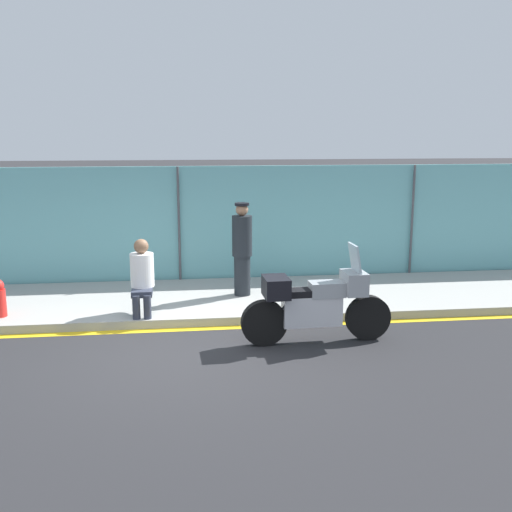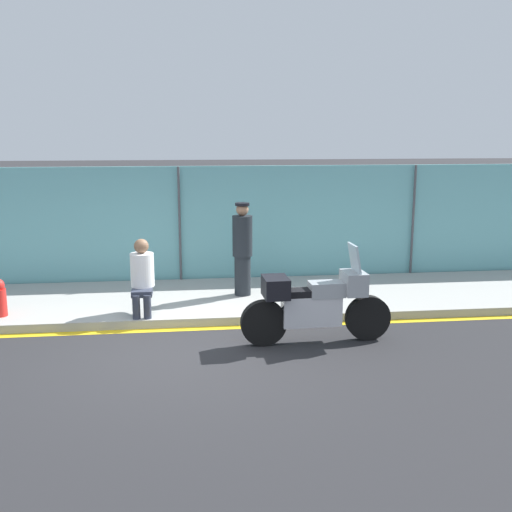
% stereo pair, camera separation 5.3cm
% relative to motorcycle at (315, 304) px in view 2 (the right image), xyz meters
% --- Properties ---
extents(ground_plane, '(120.00, 120.00, 0.00)m').
position_rel_motorcycle_xyz_m(ground_plane, '(-2.02, -0.23, -0.60)').
color(ground_plane, '#262628').
extents(sidewalk, '(36.29, 2.70, 0.14)m').
position_rel_motorcycle_xyz_m(sidewalk, '(-2.02, 2.27, -0.53)').
color(sidewalk, '#9E9E99').
rests_on(sidewalk, ground_plane).
extents(curb_paint_stripe, '(36.29, 0.18, 0.01)m').
position_rel_motorcycle_xyz_m(curb_paint_stripe, '(-2.02, 0.83, -0.60)').
color(curb_paint_stripe, gold).
rests_on(curb_paint_stripe, ground_plane).
extents(storefront_fence, '(34.47, 0.17, 2.44)m').
position_rel_motorcycle_xyz_m(storefront_fence, '(-2.02, 3.70, 0.62)').
color(storefront_fence, '#6BB2B7').
rests_on(storefront_fence, ground_plane).
extents(motorcycle, '(2.30, 0.55, 1.49)m').
position_rel_motorcycle_xyz_m(motorcycle, '(0.00, 0.00, 0.00)').
color(motorcycle, black).
rests_on(motorcycle, ground_plane).
extents(officer_standing, '(0.37, 0.37, 1.71)m').
position_rel_motorcycle_xyz_m(officer_standing, '(-0.87, 2.29, 0.42)').
color(officer_standing, '#1E2328').
rests_on(officer_standing, sidewalk).
extents(person_seated_on_curb, '(0.39, 0.65, 1.24)m').
position_rel_motorcycle_xyz_m(person_seated_on_curb, '(-2.63, 1.36, 0.22)').
color(person_seated_on_curb, '#2D3342').
rests_on(person_seated_on_curb, sidewalk).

